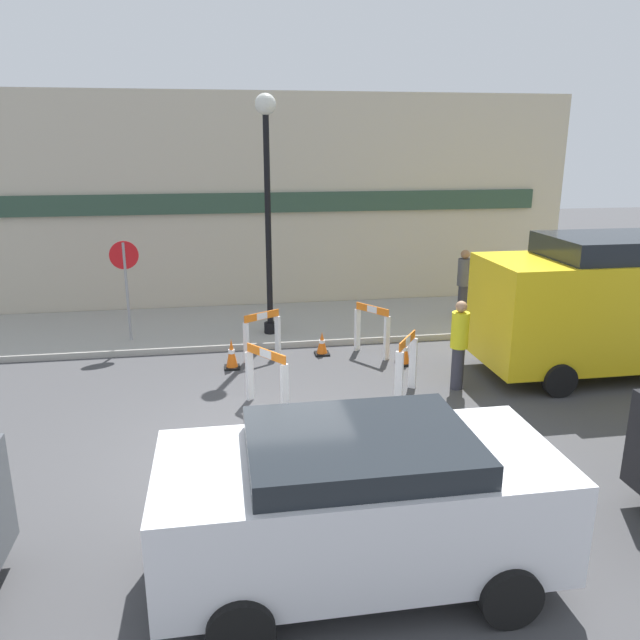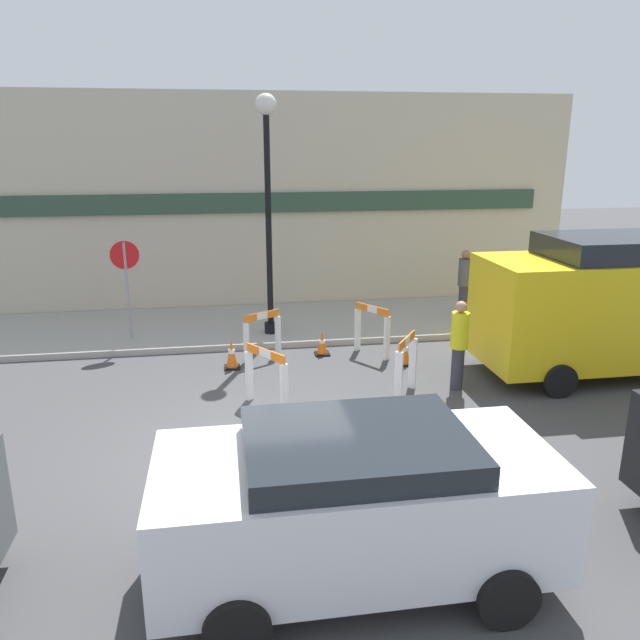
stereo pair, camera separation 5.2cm
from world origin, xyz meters
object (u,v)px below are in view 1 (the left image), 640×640
Objects in this scene: stop_sign at (126,274)px; person_worker at (459,342)px; streetlamp_post at (267,184)px; parked_car_1 at (359,497)px; work_van at (616,300)px; person_pedestrian at (464,281)px.

stop_sign reaches higher than person_worker.
streetlamp_post is 1.29× the size of parked_car_1.
parked_car_1 is at bearing 100.81° from stop_sign.
work_van is at bearing -152.77° from person_worker.
work_van is (9.32, -3.15, -0.16)m from stop_sign.
person_pedestrian is 0.42× the size of parked_car_1.
parked_car_1 is at bearing -88.70° from streetlamp_post.
streetlamp_post is at bearing 153.23° from work_van.
stop_sign is 7.86m from person_pedestrian.
streetlamp_post reaches higher than parked_car_1.
streetlamp_post is 8.52m from parked_car_1.
stop_sign is at bearing 161.35° from work_van.
work_van reaches higher than person_worker.
streetlamp_post reaches higher than work_van.
person_worker is 0.32× the size of work_van.
person_worker is 3.27m from work_van.
parked_car_1 is (3.24, -8.12, -0.67)m from stop_sign.
streetlamp_post reaches higher than person_pedestrian.
person_pedestrian is at bearing 111.97° from work_van.
work_van is (1.50, -3.73, 0.39)m from person_pedestrian.
stop_sign is 7.07m from person_worker.
work_van is at bearing 39.29° from parked_car_1.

